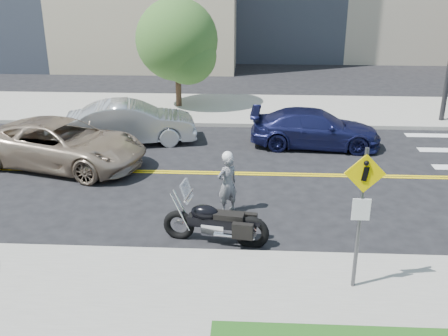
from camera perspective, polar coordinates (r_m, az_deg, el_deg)
ground_plane at (r=16.90m, az=-4.13°, el=-0.49°), size 120.00×120.00×0.00m
sidewalk_near at (r=10.39m, az=-9.30°, el=-15.89°), size 60.00×5.00×0.15m
sidewalk_far at (r=23.95m, az=-1.98°, el=6.46°), size 60.00×5.00×0.15m
pedestrian_sign at (r=10.43m, az=14.71°, el=-4.05°), size 0.78×0.08×3.00m
motorcyclist at (r=13.94m, az=0.38°, el=-1.54°), size 0.71×0.66×1.73m
motorcycle at (r=12.48m, az=-0.91°, el=-4.98°), size 2.60×1.16×1.52m
suv at (r=17.94m, az=-17.15°, el=2.53°), size 6.02×3.97×1.54m
parked_car_silver at (r=19.70m, az=-10.05°, el=4.88°), size 4.94×2.57×1.55m
parked_car_blue at (r=19.33m, az=9.89°, el=4.26°), size 4.79×2.21×1.35m
tree_far_a at (r=23.67m, az=-5.15°, el=13.73°), size 3.60×3.60×4.93m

